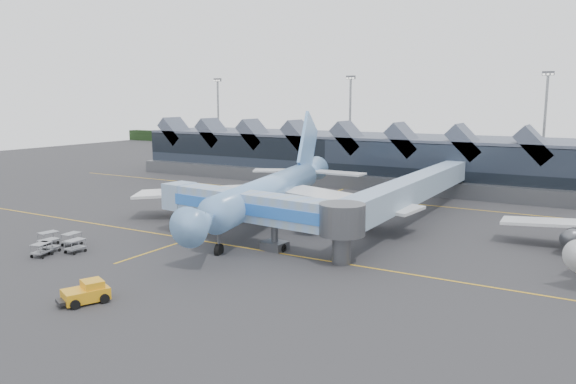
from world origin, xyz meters
The scene contains 10 objects.
ground centered at (0.00, 0.00, 0.00)m, with size 260.00×260.00×0.00m, color #2C2C2F.
taxi_stripes centered at (0.00, 10.00, 0.01)m, with size 120.00×60.00×0.01m.
tree_line_far centered at (0.00, 110.00, 2.00)m, with size 260.00×4.00×4.00m, color black.
terminal centered at (-5.07, 47.35, 4.88)m, with size 90.00×22.25×12.52m.
light_masts centered at (21.00, 62.80, 12.49)m, with size 132.40×42.56×22.45m.
main_airliner centered at (3.45, 5.28, 4.45)m, with size 40.06×46.77×15.13m.
jet_bridge centered at (10.24, -7.00, 4.41)m, with size 27.67×6.72×6.35m.
fuel_truck centered at (-5.72, 5.53, 1.84)m, with size 3.27×9.84×3.28m.
pushback_tug centered at (6.47, -28.89, 0.80)m, with size 3.63×4.42×1.78m.
baggage_carts centered at (-9.54, -19.37, 0.81)m, with size 7.21×6.97×1.45m.
Camera 1 is at (43.43, -58.87, 16.70)m, focal length 35.00 mm.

